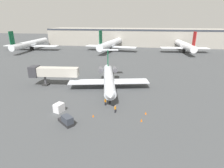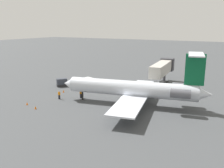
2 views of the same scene
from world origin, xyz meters
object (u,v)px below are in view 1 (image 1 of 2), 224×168
(jet_bridge, at_px, (51,72))
(cargo_container_uld, at_px, (59,108))
(traffic_cone_mid, at_px, (146,113))
(traffic_cone_far, at_px, (142,120))
(parked_airliner_west_end, at_px, (31,44))
(ground_crew_marshaller, at_px, (105,102))
(parked_airliner_centre, at_px, (185,46))
(ground_crew_loader, at_px, (115,109))
(parked_airliner_west_mid, at_px, (111,44))
(traffic_cone_near, at_px, (93,116))
(baggage_tug_lead, at_px, (67,121))
(regional_jet, at_px, (109,78))

(jet_bridge, distance_m, cargo_container_uld, 18.56)
(traffic_cone_mid, height_order, traffic_cone_far, same)
(jet_bridge, xyz_separation_m, parked_airliner_west_end, (-45.35, 61.62, -0.10))
(traffic_cone_mid, bearing_deg, ground_crew_marshaller, 163.08)
(ground_crew_marshaller, xyz_separation_m, parked_airliner_centre, (32.88, 79.06, 3.36))
(ground_crew_loader, height_order, parked_airliner_west_mid, parked_airliner_west_mid)
(traffic_cone_mid, bearing_deg, traffic_cone_near, -164.87)
(cargo_container_uld, xyz_separation_m, traffic_cone_near, (7.96, -1.01, -0.67))
(jet_bridge, relative_size, traffic_cone_far, 26.98)
(baggage_tug_lead, distance_m, parked_airliner_west_end, 100.72)
(cargo_container_uld, distance_m, parked_airliner_west_mid, 82.47)
(traffic_cone_mid, distance_m, parked_airliner_centre, 85.31)
(jet_bridge, bearing_deg, ground_crew_loader, -32.98)
(traffic_cone_mid, distance_m, traffic_cone_far, 3.20)
(regional_jet, height_order, baggage_tug_lead, regional_jet)
(baggage_tug_lead, relative_size, traffic_cone_near, 7.26)
(jet_bridge, height_order, baggage_tug_lead, jet_bridge)
(parked_airliner_west_end, bearing_deg, traffic_cone_far, -47.17)
(parked_airliner_west_mid, bearing_deg, parked_airliner_west_end, -174.39)
(ground_crew_loader, distance_m, traffic_cone_mid, 6.59)
(jet_bridge, relative_size, ground_crew_marshaller, 8.78)
(parked_airliner_centre, bearing_deg, traffic_cone_near, -112.02)
(traffic_cone_near, relative_size, parked_airliner_west_mid, 0.01)
(regional_jet, bearing_deg, parked_airliner_west_end, 135.85)
(parked_airliner_west_mid, height_order, parked_airliner_centre, parked_airliner_west_mid)
(parked_airliner_west_mid, bearing_deg, traffic_cone_mid, -74.97)
(jet_bridge, bearing_deg, regional_jet, 1.88)
(ground_crew_marshaller, height_order, traffic_cone_far, ground_crew_marshaller)
(regional_jet, height_order, parked_airliner_west_mid, parked_airliner_west_mid)
(parked_airliner_west_mid, bearing_deg, traffic_cone_near, -82.63)
(ground_crew_marshaller, relative_size, parked_airliner_west_end, 0.04)
(parked_airliner_west_end, bearing_deg, ground_crew_loader, -48.48)
(ground_crew_loader, bearing_deg, ground_crew_marshaller, 131.48)
(cargo_container_uld, relative_size, parked_airliner_west_end, 0.06)
(ground_crew_marshaller, relative_size, traffic_cone_far, 3.07)
(baggage_tug_lead, bearing_deg, cargo_container_uld, 128.41)
(ground_crew_marshaller, bearing_deg, traffic_cone_mid, -16.92)
(traffic_cone_far, distance_m, parked_airliner_centre, 88.51)
(parked_airliner_west_end, bearing_deg, ground_crew_marshaller, -48.47)
(ground_crew_loader, height_order, traffic_cone_mid, ground_crew_loader)
(baggage_tug_lead, relative_size, traffic_cone_far, 7.26)
(traffic_cone_far, bearing_deg, jet_bridge, 148.44)
(parked_airliner_west_mid, bearing_deg, baggage_tug_lead, -85.71)
(ground_crew_loader, height_order, traffic_cone_near, ground_crew_loader)
(parked_airliner_west_end, distance_m, parked_airliner_west_mid, 52.22)
(ground_crew_marshaller, xyz_separation_m, traffic_cone_far, (8.51, -5.93, -0.58))
(regional_jet, relative_size, traffic_cone_mid, 50.04)
(cargo_container_uld, bearing_deg, jet_bridge, 121.15)
(traffic_cone_near, bearing_deg, traffic_cone_mid, 15.13)
(parked_airliner_centre, bearing_deg, baggage_tug_lead, -113.55)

